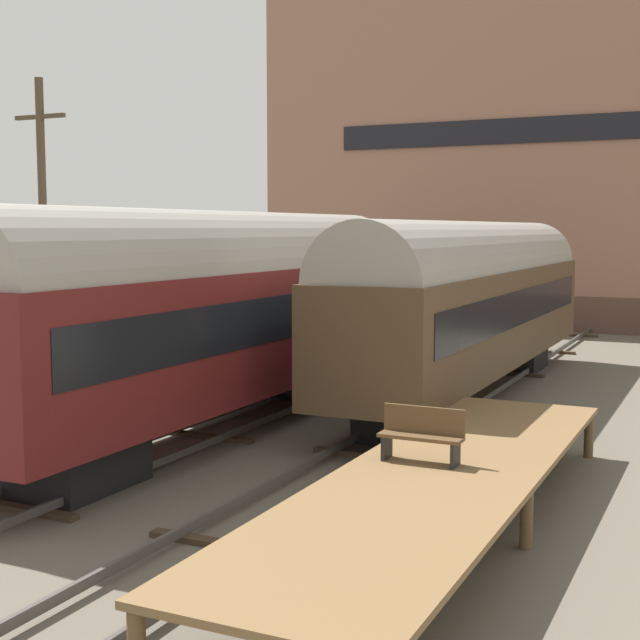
% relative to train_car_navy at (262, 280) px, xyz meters
% --- Properties ---
extents(ground_plane, '(200.00, 200.00, 0.00)m').
position_rel_train_car_navy_xyz_m(ground_plane, '(4.20, -13.38, -3.06)').
color(ground_plane, '#60594C').
extents(track_middle, '(2.60, 60.00, 0.26)m').
position_rel_train_car_navy_xyz_m(track_middle, '(4.20, -13.38, -2.92)').
color(track_middle, '#4C4742').
rests_on(track_middle, ground).
extents(track_right, '(2.60, 60.00, 0.26)m').
position_rel_train_car_navy_xyz_m(track_right, '(8.40, -13.38, -2.92)').
color(track_right, '#4C4742').
rests_on(track_right, ground).
extents(train_car_navy, '(3.02, 17.81, 5.37)m').
position_rel_train_car_navy_xyz_m(train_car_navy, '(0.00, 0.00, 0.00)').
color(train_car_navy, black).
rests_on(train_car_navy, ground).
extents(train_car_maroon, '(2.99, 16.22, 5.33)m').
position_rel_train_car_navy_xyz_m(train_car_maroon, '(4.20, -9.56, -0.03)').
color(train_car_maroon, black).
rests_on(train_car_maroon, ground).
extents(train_car_brown, '(2.94, 17.32, 5.11)m').
position_rel_train_car_navy_xyz_m(train_car_brown, '(8.40, -2.56, -0.15)').
color(train_car_brown, black).
rests_on(train_car_brown, ground).
extents(station_platform, '(3.06, 12.46, 1.06)m').
position_rel_train_car_navy_xyz_m(station_platform, '(11.25, -14.40, -2.08)').
color(station_platform, brown).
rests_on(station_platform, ground).
extents(bench, '(1.40, 0.40, 0.91)m').
position_rel_train_car_navy_xyz_m(bench, '(10.80, -13.99, -1.51)').
color(bench, brown).
rests_on(bench, station_platform).
extents(utility_pole, '(1.80, 0.24, 9.22)m').
position_rel_train_car_navy_xyz_m(utility_pole, '(-3.04, -7.63, 1.71)').
color(utility_pole, '#473828').
rests_on(utility_pole, ground).
extents(warehouse_building, '(30.44, 12.07, 17.30)m').
position_rel_train_car_navy_xyz_m(warehouse_building, '(7.20, 21.03, 5.59)').
color(warehouse_building, brown).
rests_on(warehouse_building, ground).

